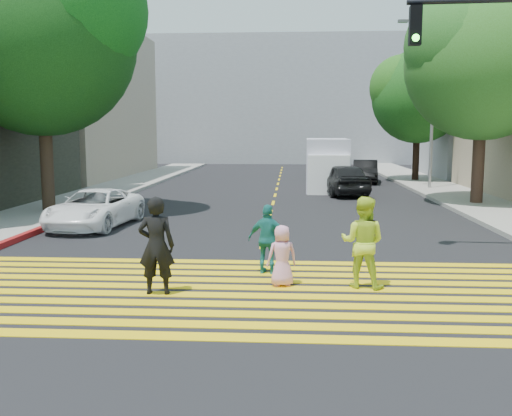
# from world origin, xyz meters

# --- Properties ---
(ground) EXTENTS (120.00, 120.00, 0.00)m
(ground) POSITION_xyz_m (0.00, 0.00, 0.00)
(ground) COLOR black
(sidewalk_left) EXTENTS (3.00, 40.00, 0.15)m
(sidewalk_left) POSITION_xyz_m (-8.50, 22.00, 0.07)
(sidewalk_left) COLOR gray
(sidewalk_left) RESTS_ON ground
(sidewalk_right) EXTENTS (3.00, 60.00, 0.15)m
(sidewalk_right) POSITION_xyz_m (8.50, 15.00, 0.07)
(sidewalk_right) COLOR gray
(sidewalk_right) RESTS_ON ground
(curb_red) EXTENTS (0.20, 8.00, 0.16)m
(curb_red) POSITION_xyz_m (-6.90, 6.00, 0.08)
(curb_red) COLOR maroon
(curb_red) RESTS_ON ground
(crosswalk) EXTENTS (13.40, 5.30, 0.01)m
(crosswalk) POSITION_xyz_m (0.00, 1.28, 0.01)
(crosswalk) COLOR yellow
(crosswalk) RESTS_ON ground
(lane_line) EXTENTS (0.12, 34.40, 0.01)m
(lane_line) POSITION_xyz_m (0.00, 22.50, 0.01)
(lane_line) COLOR yellow
(lane_line) RESTS_ON ground
(building_left_tan) EXTENTS (12.00, 16.00, 10.00)m
(building_left_tan) POSITION_xyz_m (-16.00, 28.00, 5.00)
(building_left_tan) COLOR tan
(building_left_tan) RESTS_ON ground
(building_right_grey) EXTENTS (10.00, 10.00, 10.00)m
(building_right_grey) POSITION_xyz_m (15.00, 30.00, 5.00)
(building_right_grey) COLOR gray
(building_right_grey) RESTS_ON ground
(backdrop_block) EXTENTS (30.00, 8.00, 12.00)m
(backdrop_block) POSITION_xyz_m (0.00, 48.00, 6.00)
(backdrop_block) COLOR gray
(backdrop_block) RESTS_ON ground
(tree_left) EXTENTS (9.28, 9.02, 9.92)m
(tree_left) POSITION_xyz_m (-8.22, 11.33, 6.69)
(tree_left) COLOR #3C3221
(tree_left) RESTS_ON ground
(tree_right_near) EXTENTS (7.38, 7.08, 9.08)m
(tree_right_near) POSITION_xyz_m (8.50, 14.58, 6.14)
(tree_right_near) COLOR #412F24
(tree_right_near) RESTS_ON ground
(tree_right_far) EXTENTS (6.54, 6.12, 7.99)m
(tree_right_far) POSITION_xyz_m (8.36, 25.69, 5.39)
(tree_right_far) COLOR black
(tree_right_far) RESTS_ON ground
(pedestrian_man) EXTENTS (0.70, 0.48, 1.87)m
(pedestrian_man) POSITION_xyz_m (-1.76, 1.02, 0.94)
(pedestrian_man) COLOR black
(pedestrian_man) RESTS_ON ground
(pedestrian_woman) EXTENTS (1.05, 0.93, 1.81)m
(pedestrian_woman) POSITION_xyz_m (2.18, 1.74, 0.91)
(pedestrian_woman) COLOR #BBDA30
(pedestrian_woman) RESTS_ON ground
(pedestrian_child) EXTENTS (0.69, 0.54, 1.23)m
(pedestrian_child) POSITION_xyz_m (0.60, 1.74, 0.62)
(pedestrian_child) COLOR pink
(pedestrian_child) RESTS_ON ground
(pedestrian_extra) EXTENTS (0.95, 0.55, 1.51)m
(pedestrian_extra) POSITION_xyz_m (0.28, 2.72, 0.76)
(pedestrian_extra) COLOR #1D7472
(pedestrian_extra) RESTS_ON ground
(white_sedan) EXTENTS (2.41, 4.52, 1.21)m
(white_sedan) POSITION_xyz_m (-5.55, 8.47, 0.60)
(white_sedan) COLOR white
(white_sedan) RESTS_ON ground
(dark_car_near) EXTENTS (2.53, 4.76, 1.54)m
(dark_car_near) POSITION_xyz_m (3.28, 18.41, 0.77)
(dark_car_near) COLOR black
(dark_car_near) RESTS_ON ground
(silver_car) EXTENTS (2.43, 4.67, 1.29)m
(silver_car) POSITION_xyz_m (3.15, 31.50, 0.65)
(silver_car) COLOR #ACB2B8
(silver_car) RESTS_ON ground
(dark_car_parked) EXTENTS (1.92, 4.25, 1.35)m
(dark_car_parked) POSITION_xyz_m (5.22, 25.21, 0.68)
(dark_car_parked) COLOR black
(dark_car_parked) RESTS_ON ground
(white_van) EXTENTS (2.28, 5.72, 2.67)m
(white_van) POSITION_xyz_m (2.64, 20.85, 1.27)
(white_van) COLOR silver
(white_van) RESTS_ON ground
(street_lamp) EXTENTS (2.00, 0.26, 8.82)m
(street_lamp) POSITION_xyz_m (7.82, 20.83, 5.06)
(street_lamp) COLOR gray
(street_lamp) RESTS_ON ground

